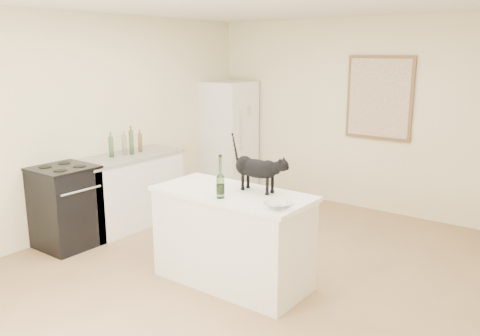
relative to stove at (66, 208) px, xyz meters
name	(u,v)px	position (x,y,z in m)	size (l,w,h in m)	color
floor	(237,272)	(1.95, 0.60, -0.45)	(5.50, 5.50, 0.00)	tan
ceiling	(237,0)	(1.95, 0.60, 2.15)	(5.50, 5.50, 0.00)	white
wall_back	(358,115)	(1.95, 3.35, 0.85)	(4.50, 4.50, 0.00)	beige
wall_left	(89,124)	(-0.30, 0.60, 0.85)	(5.50, 5.50, 0.00)	beige
island_base	(233,239)	(2.05, 0.40, -0.02)	(1.44, 0.67, 0.86)	white
island_top	(232,194)	(2.05, 0.40, 0.43)	(1.50, 0.70, 0.04)	white
left_cabinets	(128,192)	(0.00, 0.90, -0.02)	(0.60, 1.40, 0.86)	white
left_countertop	(126,157)	(0.00, 0.90, 0.43)	(0.62, 1.44, 0.04)	gray
stove	(66,208)	(0.00, 0.00, 0.00)	(0.60, 0.60, 0.90)	black
fridge	(228,137)	(0.00, 2.95, 0.40)	(0.68, 0.68, 1.70)	white
artwork_frame	(379,98)	(2.25, 3.32, 1.10)	(0.90, 0.03, 1.10)	brown
artwork_canvas	(379,98)	(2.25, 3.30, 1.10)	(0.82, 0.00, 1.02)	beige
black_cat	(257,171)	(2.22, 0.54, 0.64)	(0.55, 0.16, 0.38)	black
wine_bottle	(220,179)	(2.09, 0.18, 0.62)	(0.07, 0.07, 0.34)	#316126
glass_bowl	(278,206)	(2.67, 0.21, 0.48)	(0.22, 0.22, 0.05)	white
fridge_paper	(250,111)	(0.34, 3.05, 0.81)	(0.00, 0.13, 0.16)	silver
counter_bottle_cluster	(126,144)	(-0.02, 0.93, 0.58)	(0.12, 0.50, 0.29)	gray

